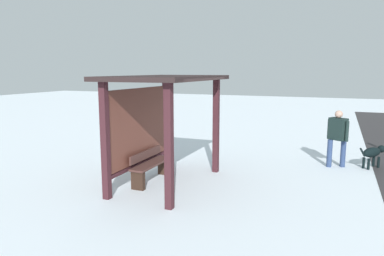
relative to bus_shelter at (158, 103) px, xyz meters
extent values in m
plane|color=white|center=(0.00, -0.23, -1.92)|extent=(60.00, 60.00, 0.00)
cube|color=#3C1C22|center=(-1.39, -0.95, -0.70)|extent=(0.14, 0.14, 2.44)
cube|color=#3C1C22|center=(1.39, -0.95, -0.70)|extent=(0.14, 0.14, 2.44)
cube|color=#3C1C22|center=(-1.39, 0.50, -0.70)|extent=(0.14, 0.14, 2.44)
cube|color=#3C1C22|center=(1.39, 0.50, -0.70)|extent=(0.14, 0.14, 2.44)
cube|color=black|center=(0.00, -0.23, 0.57)|extent=(3.30, 1.96, 0.10)
cube|color=brown|center=(0.00, 0.50, -0.55)|extent=(2.64, 0.08, 1.75)
cube|color=#3C1C22|center=(0.00, 0.48, -1.48)|extent=(2.64, 0.06, 0.08)
cube|color=#4B2F2A|center=(0.00, 0.20, -1.47)|extent=(1.49, 0.36, 0.05)
cube|color=#4B2F2A|center=(0.00, 0.35, -1.27)|extent=(1.42, 0.04, 0.20)
cube|color=#301F17|center=(0.65, 0.20, -1.71)|extent=(0.12, 0.30, 0.42)
cube|color=#301F17|center=(-0.65, 0.20, -1.71)|extent=(0.12, 0.30, 0.42)
cube|color=#192A28|center=(3.13, -3.90, -0.85)|extent=(0.47, 0.52, 0.61)
sphere|color=tan|center=(3.13, -3.90, -0.44)|extent=(0.21, 0.21, 0.21)
cylinder|color=navy|center=(3.21, -4.07, -1.53)|extent=(0.19, 0.19, 0.77)
cylinder|color=navy|center=(3.06, -3.72, -1.53)|extent=(0.19, 0.19, 0.77)
cylinder|color=#192A28|center=(2.97, -4.13, -0.88)|extent=(0.13, 0.13, 0.55)
cylinder|color=#192A28|center=(3.29, -3.67, -0.88)|extent=(0.13, 0.13, 0.55)
ellipsoid|color=black|center=(3.36, -4.80, -1.47)|extent=(0.66, 0.61, 0.27)
sphere|color=black|center=(3.67, -5.05, -1.42)|extent=(0.21, 0.21, 0.21)
cylinder|color=black|center=(3.07, -4.55, -1.43)|extent=(0.21, 0.19, 0.26)
cylinder|color=black|center=(3.47, -4.99, -1.77)|extent=(0.07, 0.07, 0.31)
cylinder|color=black|center=(3.57, -4.88, -1.77)|extent=(0.07, 0.07, 0.31)
cylinder|color=black|center=(3.15, -4.72, -1.77)|extent=(0.07, 0.07, 0.31)
cylinder|color=black|center=(3.25, -4.61, -1.77)|extent=(0.07, 0.07, 0.31)
camera|label=1|loc=(-7.35, -3.89, 0.75)|focal=33.47mm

